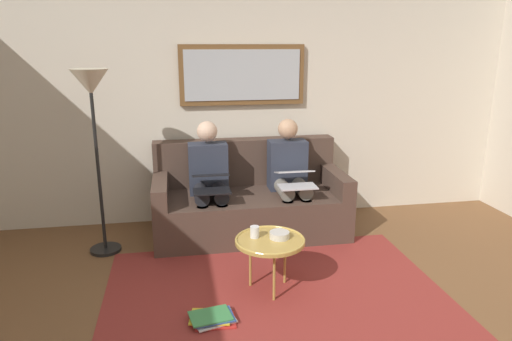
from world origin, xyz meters
name	(u,v)px	position (x,y,z in m)	size (l,w,h in m)	color
wall_rear	(241,98)	(0.00, -2.60, 1.30)	(6.00, 0.12, 2.60)	beige
area_rug	(275,292)	(0.00, -0.85, 0.00)	(2.60, 1.80, 0.01)	maroon
couch	(249,201)	(0.00, -2.12, 0.31)	(1.89, 0.90, 0.90)	#4C382D
framed_mirror	(242,75)	(0.00, -2.51, 1.55)	(1.29, 0.05, 0.61)	brown
coffee_table	(270,241)	(0.03, -0.90, 0.41)	(0.54, 0.54, 0.43)	tan
cup	(255,232)	(0.14, -0.96, 0.47)	(0.07, 0.07, 0.09)	silver
bowl	(279,235)	(-0.04, -0.92, 0.45)	(0.15, 0.15, 0.05)	beige
person_left	(289,173)	(-0.40, -2.05, 0.61)	(0.38, 0.58, 1.14)	#2D3342
laptop_silver	(296,178)	(-0.40, -1.80, 0.63)	(0.35, 0.34, 0.15)	silver
person_right	(209,177)	(0.40, -2.05, 0.61)	(0.38, 0.58, 1.14)	#2D3342
laptop_black	(211,182)	(0.40, -1.80, 0.63)	(0.34, 0.35, 0.15)	black
magazine_stack	(213,318)	(0.51, -0.54, 0.03)	(0.34, 0.28, 0.05)	red
standing_lamp	(92,103)	(1.39, -1.85, 1.37)	(0.32, 0.32, 1.66)	black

